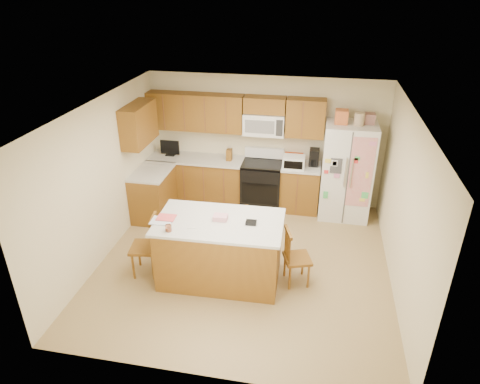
% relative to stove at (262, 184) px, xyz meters
% --- Properties ---
extents(ground, '(4.50, 4.50, 0.00)m').
position_rel_stove_xyz_m(ground, '(0.00, -1.94, -0.47)').
color(ground, '#A98650').
rests_on(ground, ground).
extents(room_shell, '(4.60, 4.60, 2.52)m').
position_rel_stove_xyz_m(room_shell, '(0.00, -1.94, 0.97)').
color(room_shell, beige).
rests_on(room_shell, ground).
extents(cabinetry, '(3.36, 1.56, 2.15)m').
position_rel_stove_xyz_m(cabinetry, '(-0.98, -0.15, 0.44)').
color(cabinetry, '#8D5F1F').
rests_on(cabinetry, ground).
extents(stove, '(0.76, 0.65, 1.13)m').
position_rel_stove_xyz_m(stove, '(0.00, 0.00, 0.00)').
color(stove, black).
rests_on(stove, ground).
extents(refrigerator, '(0.90, 0.79, 2.04)m').
position_rel_stove_xyz_m(refrigerator, '(1.57, -0.06, 0.45)').
color(refrigerator, white).
rests_on(refrigerator, ground).
extents(island, '(1.87, 1.10, 1.08)m').
position_rel_stove_xyz_m(island, '(-0.28, -2.39, 0.03)').
color(island, '#8D5F1F').
rests_on(island, ground).
extents(windsor_chair_left, '(0.46, 0.47, 0.97)m').
position_rel_stove_xyz_m(windsor_chair_left, '(-1.41, -2.47, -0.01)').
color(windsor_chair_left, '#8D5F1F').
rests_on(windsor_chair_left, ground).
extents(windsor_chair_back, '(0.55, 0.54, 0.98)m').
position_rel_stove_xyz_m(windsor_chair_back, '(-0.20, -1.79, -0.01)').
color(windsor_chair_back, '#8D5F1F').
rests_on(windsor_chair_back, ground).
extents(windsor_chair_right, '(0.47, 0.49, 0.90)m').
position_rel_stove_xyz_m(windsor_chair_right, '(0.83, -2.29, -0.05)').
color(windsor_chair_right, '#8D5F1F').
rests_on(windsor_chair_right, ground).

